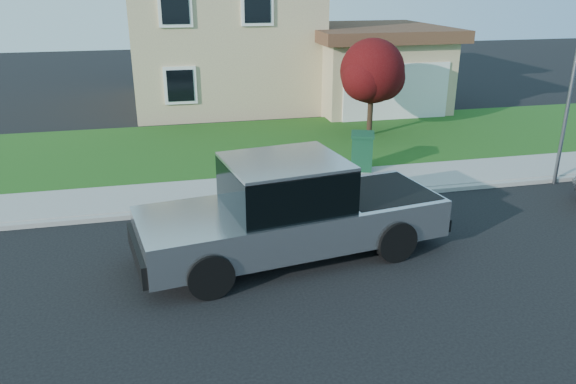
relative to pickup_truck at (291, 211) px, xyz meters
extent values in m
plane|color=black|center=(0.53, -0.08, -1.01)|extent=(80.00, 80.00, 0.00)
cube|color=gray|center=(1.53, 2.82, -0.95)|extent=(40.00, 0.20, 0.12)
cube|color=gray|center=(1.53, 3.92, -0.94)|extent=(40.00, 2.00, 0.15)
cube|color=#1A4814|center=(1.53, 8.42, -0.96)|extent=(40.00, 7.00, 0.10)
cube|color=tan|center=(0.53, 16.92, 2.19)|extent=(8.00, 9.00, 6.40)
cube|color=tan|center=(7.03, 13.92, 0.59)|extent=(5.50, 6.00, 3.20)
cube|color=white|center=(7.03, 10.90, 0.24)|extent=(4.60, 0.12, 2.30)
cube|color=#4C2D1E|center=(7.03, 13.92, 2.39)|extent=(6.20, 6.80, 0.50)
cube|color=white|center=(-1.67, 12.37, 3.59)|extent=(1.30, 0.10, 1.50)
cube|color=white|center=(1.53, 12.37, 3.59)|extent=(1.30, 0.10, 1.50)
cube|color=black|center=(-1.67, 12.37, 0.59)|extent=(1.30, 0.10, 1.50)
cylinder|color=black|center=(-1.87, -1.34, -0.56)|extent=(0.94, 0.47, 0.90)
cylinder|color=black|center=(-2.19, 0.71, -0.56)|extent=(0.94, 0.47, 0.90)
cylinder|color=black|center=(2.08, -0.73, -0.56)|extent=(0.94, 0.47, 0.90)
cylinder|color=black|center=(1.77, 1.32, -0.56)|extent=(0.94, 0.47, 0.90)
cube|color=#AFB1B7|center=(0.03, 0.00, -0.24)|extent=(6.69, 3.20, 0.81)
cube|color=black|center=(-0.14, -0.02, 0.62)|extent=(2.66, 2.43, 0.96)
cube|color=#AFB1B7|center=(-0.14, -0.02, 1.12)|extent=(2.66, 2.43, 0.09)
cube|color=black|center=(2.15, 0.33, 0.15)|extent=(2.30, 2.20, 0.07)
cube|color=black|center=(-3.18, -0.49, -0.39)|extent=(0.46, 2.14, 0.45)
cube|color=black|center=(3.24, 0.50, -0.45)|extent=(0.46, 2.14, 0.28)
cube|color=black|center=(-1.21, 1.04, 0.51)|extent=(0.17, 0.27, 0.20)
imported|color=#E7A47E|center=(0.86, 1.44, -0.26)|extent=(0.65, 0.54, 1.51)
cylinder|color=#D4BD87|center=(0.86, 1.44, 0.52)|extent=(0.40, 0.40, 0.04)
cylinder|color=#D4BD87|center=(0.86, 1.44, 0.58)|extent=(0.20, 0.20, 0.14)
cylinder|color=black|center=(5.07, 8.70, -0.10)|extent=(0.20, 0.20, 1.63)
sphere|color=#480F10|center=(5.07, 8.70, 1.48)|extent=(2.34, 2.34, 2.34)
sphere|color=#480F10|center=(5.58, 9.00, 1.17)|extent=(1.73, 1.73, 1.73)
sphere|color=#480F10|center=(4.67, 8.39, 1.27)|extent=(1.63, 1.63, 1.63)
cube|color=#103A22|center=(3.35, 4.81, -0.34)|extent=(0.84, 0.90, 1.04)
cube|color=#103A22|center=(3.35, 4.81, 0.22)|extent=(0.92, 0.98, 0.08)
cylinder|color=slate|center=(8.55, 2.67, 1.21)|extent=(0.11, 0.11, 4.45)
camera|label=1|loc=(-2.52, -10.64, 4.60)|focal=35.00mm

